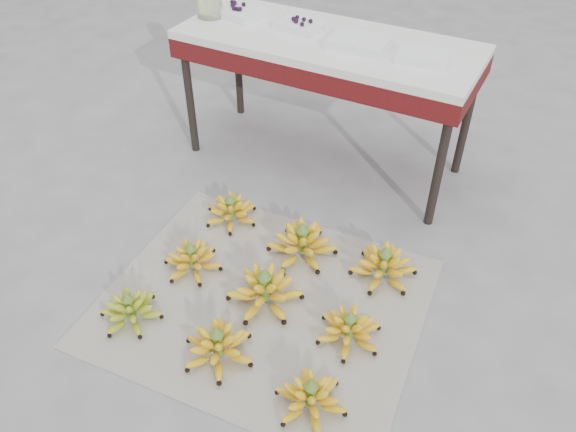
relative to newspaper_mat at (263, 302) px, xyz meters
The scene contains 17 objects.
ground 0.14m from the newspaper_mat, 149.76° to the left, with size 60.00×60.00×0.00m, color slate.
newspaper_mat is the anchor object (origin of this frame).
bunch_front_left 0.52m from the newspaper_mat, 142.05° to the right, with size 0.24×0.24×0.15m.
bunch_front_center 0.31m from the newspaper_mat, 91.99° to the right, with size 0.30×0.30×0.16m.
bunch_front_right 0.51m from the newspaper_mat, 41.45° to the right, with size 0.27×0.27×0.15m.
bunch_mid_left 0.36m from the newspaper_mat, behind, with size 0.25×0.25×0.15m.
bunch_mid_center 0.07m from the newspaper_mat, 34.82° to the left, with size 0.39×0.39×0.18m.
bunch_mid_right 0.38m from the newspaper_mat, ahead, with size 0.32×0.32×0.15m.
bunch_back_left 0.54m from the newspaper_mat, 136.13° to the left, with size 0.32×0.32×0.15m.
bunch_back_center 0.33m from the newspaper_mat, 87.73° to the left, with size 0.31×0.31×0.18m.
bunch_back_right 0.53m from the newspaper_mat, 43.97° to the left, with size 0.35×0.35×0.17m.
vendor_table 1.23m from the newspaper_mat, 102.41° to the left, with size 1.43×0.57×0.69m.
tray_far_left 1.49m from the newspaper_mat, 124.49° to the left, with size 0.26×0.21×0.06m.
tray_left 1.34m from the newspaper_mat, 109.99° to the left, with size 0.24×0.18×0.06m.
tray_right 1.23m from the newspaper_mat, 93.41° to the left, with size 0.26×0.20×0.04m.
tray_far_right 1.25m from the newspaper_mat, 76.55° to the left, with size 0.24×0.19×0.04m.
glass_jar 1.53m from the newspaper_mat, 130.76° to the left, with size 0.13×0.13×0.16m, color #E6F4C2.
Camera 1 is at (0.92, -1.37, 1.73)m, focal length 35.00 mm.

